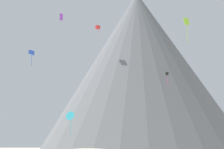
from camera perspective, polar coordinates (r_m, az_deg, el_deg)
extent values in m
cone|color=slate|center=(105.48, 5.57, 1.67)|extent=(73.91, 73.91, 62.61)
cone|color=slate|center=(105.63, 3.63, -7.69)|extent=(38.03, 38.03, 29.07)
cone|color=#33BCDB|center=(50.27, -8.66, -8.49)|extent=(1.79, 1.35, 1.65)
cylinder|color=#33BCDB|center=(50.09, -8.56, -10.92)|extent=(0.25, 0.09, 2.59)
cube|color=blue|center=(71.02, -16.39, 4.19)|extent=(1.45, 1.40, 0.72)
cube|color=blue|center=(71.19, -16.36, 4.59)|extent=(1.45, 1.40, 0.72)
cylinder|color=blue|center=(70.47, -16.38, 2.81)|extent=(0.29, 0.52, 3.07)
cube|color=red|center=(93.54, -2.97, 9.61)|extent=(1.72, 1.71, 0.69)
cube|color=red|center=(93.77, -2.96, 9.92)|extent=(1.72, 1.71, 0.69)
cylinder|color=red|center=(93.10, -2.99, 9.00)|extent=(0.23, 0.32, 1.65)
cube|color=#8CD133|center=(57.59, 15.18, 10.63)|extent=(1.32, 0.31, 1.67)
cylinder|color=#8CD133|center=(56.49, 15.40, 8.02)|extent=(0.36, 0.31, 4.12)
cube|color=black|center=(77.85, 11.37, 0.18)|extent=(0.79, 0.66, 1.00)
cylinder|color=#D1339E|center=(77.34, 11.40, -1.33)|extent=(0.56, 0.16, 3.33)
cube|color=purple|center=(62.25, -10.49, 11.68)|extent=(0.69, 0.37, 1.60)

